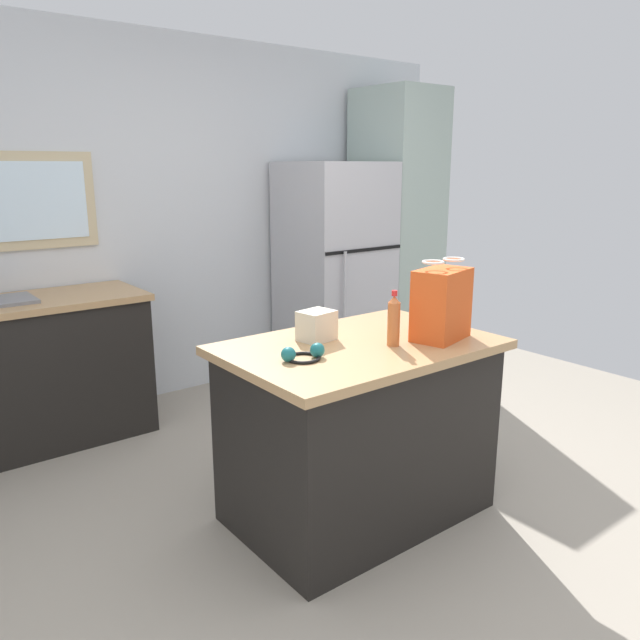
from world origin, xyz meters
TOP-DOWN VIEW (x-y plane):
  - ground at (0.00, 0.00)m, footprint 5.77×5.77m
  - back_wall at (-0.02, 2.34)m, footprint 4.81×0.13m
  - kitchen_island at (-0.18, 0.16)m, footprint 1.25×0.84m
  - refrigerator at (1.10, 1.91)m, footprint 0.76×0.74m
  - tall_cabinet at (1.78, 1.91)m, footprint 0.56×0.67m
  - sink_counter at (-1.18, 1.98)m, footprint 1.28×0.62m
  - shopping_bag at (0.17, -0.02)m, footprint 0.32×0.25m
  - small_box at (-0.31, 0.32)m, footprint 0.17×0.15m
  - bottle at (-0.09, 0.03)m, footprint 0.06×0.06m
  - ear_defenders at (-0.54, 0.11)m, footprint 0.20×0.18m

SIDE VIEW (x-z plane):
  - ground at x=0.00m, z-range 0.00..0.00m
  - kitchen_island at x=-0.18m, z-range 0.00..0.88m
  - sink_counter at x=-1.18m, z-range -0.08..1.01m
  - refrigerator at x=1.10m, z-range 0.00..1.70m
  - ear_defenders at x=-0.54m, z-range 0.87..0.93m
  - small_box at x=-0.31m, z-range 0.88..1.02m
  - bottle at x=-0.09m, z-range 0.86..1.12m
  - shopping_bag at x=0.17m, z-range 0.86..1.23m
  - tall_cabinet at x=1.78m, z-range 0.00..2.29m
  - back_wall at x=-0.02m, z-range 0.00..2.57m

